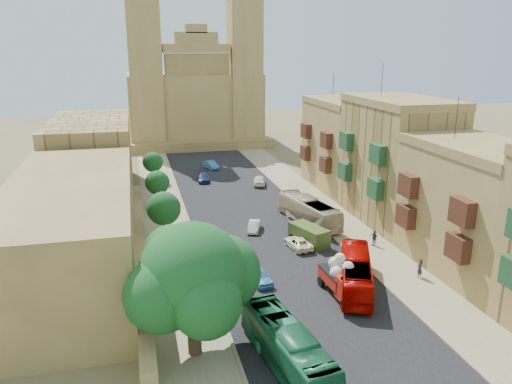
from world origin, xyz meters
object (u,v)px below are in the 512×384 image
street_tree_d (153,162)px  pedestrian_a (420,268)px  bus_green_north (287,347)px  ficus_tree (194,279)px  red_truck (344,280)px  car_white_a (254,226)px  church (194,96)px  car_dkblue (204,178)px  street_tree_a (174,259)px  bus_red_east (356,273)px  car_blue_b (211,165)px  street_tree_c (157,183)px  car_blue_a (259,276)px  street_tree_b (164,209)px  olive_pickup (309,235)px  car_cream (298,243)px  bus_cream_east (309,211)px  pedestrian_c (374,238)px  car_white_b (259,180)px

street_tree_d → pedestrian_a: street_tree_d is taller
street_tree_d → bus_green_north: (5.83, -46.83, -1.61)m
ficus_tree → red_truck: 13.71m
bus_green_north → car_white_a: size_ratio=3.07×
church → car_dkblue: 33.18m
street_tree_d → pedestrian_a: size_ratio=2.62×
church → street_tree_a: 67.66m
red_truck → bus_red_east: size_ratio=0.60×
car_white_a → car_blue_b: car_blue_b is taller
street_tree_c → car_blue_a: (6.96, -23.21, -2.44)m
car_dkblue → pedestrian_a: pedestrian_a is taller
street_tree_b → red_truck: size_ratio=0.90×
ficus_tree → olive_pickup: 21.33m
car_blue_b → pedestrian_a: (11.08, -44.14, 0.23)m
street_tree_d → car_blue_b: size_ratio=1.17×
red_truck → car_cream: size_ratio=1.47×
bus_cream_east → car_blue_a: bus_cream_east is taller
street_tree_b → bus_red_east: bearing=-44.4°
olive_pickup → car_dkblue: bearing=104.3°
bus_red_east → olive_pickup: bearing=-64.7°
ficus_tree → red_truck: bearing=21.2°
street_tree_b → pedestrian_c: street_tree_b is taller
car_white_a → pedestrian_c: size_ratio=2.00×
ficus_tree → street_tree_c: bearing=91.0°
church → pedestrian_c: bearing=-80.6°
street_tree_d → street_tree_b: bearing=-90.0°
street_tree_c → car_cream: 21.18m
pedestrian_a → pedestrian_c: 7.52m
olive_pickup → pedestrian_a: size_ratio=2.81×
car_dkblue → pedestrian_c: pedestrian_c is taller
pedestrian_a → bus_red_east: bearing=-19.3°
street_tree_c → pedestrian_a: street_tree_c is taller
bus_red_east → car_white_b: bearing=-67.4°
car_white_b → pedestrian_c: pedestrian_c is taller
red_truck → car_blue_b: red_truck is taller
bus_red_east → car_dkblue: bearing=-55.9°
street_tree_c → bus_cream_east: bearing=-32.7°
bus_cream_east → car_blue_b: bus_cream_east is taller
street_tree_a → bus_green_north: size_ratio=0.48×
street_tree_b → bus_cream_east: street_tree_b is taller
car_cream → bus_green_north: bearing=63.1°
bus_cream_east → car_cream: (-3.42, -6.59, -0.88)m
ficus_tree → car_white_b: (14.08, 38.91, -4.54)m
street_tree_c → car_dkblue: (7.16, 10.78, -2.48)m
street_tree_a → bus_red_east: (14.40, -2.11, -1.84)m
car_blue_a → pedestrian_a: bearing=-19.8°
car_white_a → street_tree_a: bearing=-106.2°
street_tree_d → red_truck: (12.87, -39.22, -1.54)m
ficus_tree → bus_red_east: ficus_tree is taller
ficus_tree → church: bearing=82.8°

